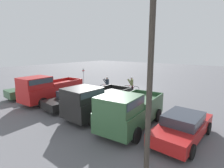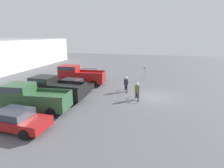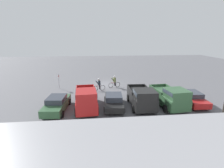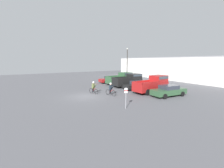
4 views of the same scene
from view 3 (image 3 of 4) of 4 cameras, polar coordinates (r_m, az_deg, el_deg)
name	(u,v)px [view 3 (image 3 of 4)]	position (r m, az deg, el deg)	size (l,w,h in m)	color
ground_plane	(106,85)	(26.36, -1.95, -0.19)	(80.00, 80.00, 0.00)	#56565B
sedan_0	(192,98)	(20.59, 24.55, -4.07)	(2.13, 4.65, 1.35)	maroon
pickup_truck_0	(170,97)	(18.59, 18.41, -3.94)	(2.60, 5.29, 2.24)	#2D5133
pickup_truck_1	(142,97)	(17.85, 9.71, -4.23)	(2.41, 5.12, 2.20)	black
sedan_1	(114,101)	(17.85, 0.60, -5.52)	(2.27, 4.71, 1.36)	black
pickup_truck_2	(86,98)	(17.18, -8.47, -4.67)	(2.47, 5.70, 2.37)	maroon
sedan_2	(57,104)	(17.86, -17.55, -6.13)	(2.23, 4.89, 1.44)	#2D5133
cyclist_0	(99,84)	(23.23, -4.27, -0.10)	(1.71, 0.64, 1.72)	black
cyclist_1	(114,81)	(24.79, 0.80, 0.88)	(1.72, 0.64, 1.71)	black
fire_lane_sign	(59,80)	(25.19, -17.01, 1.39)	(0.17, 0.27, 2.09)	#9E9EA3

